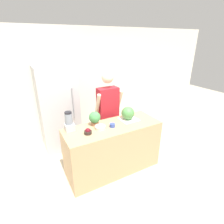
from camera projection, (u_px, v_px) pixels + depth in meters
The scene contains 12 objects.
ground_plane at pixel (121, 179), 3.15m from camera, with size 14.00×14.00×0.00m, color beige.
wall_back at pixel (80, 85), 4.24m from camera, with size 8.00×0.06×2.60m.
counter_island at pixel (113, 148), 3.23m from camera, with size 1.72×0.64×0.93m.
refrigerator at pixel (59, 109), 3.79m from camera, with size 0.78×0.68×1.85m.
person at pixel (108, 113), 3.59m from camera, with size 0.56×0.28×1.77m.
cutting_board at pixel (129, 119), 3.27m from camera, with size 0.32×0.29×0.01m.
watermelon at pixel (128, 113), 3.23m from camera, with size 0.24×0.24×0.24m.
bowl_cherries at pixel (88, 132), 2.78m from camera, with size 0.12×0.12×0.10m.
bowl_cream at pixel (100, 127), 2.93m from camera, with size 0.18×0.18×0.10m.
bowl_small_blue at pixel (112, 125), 3.00m from camera, with size 0.10×0.10×0.06m.
blender at pixel (69, 122), 2.84m from camera, with size 0.15×0.15×0.33m.
potted_plant at pixel (95, 118), 3.02m from camera, with size 0.20×0.20×0.25m.
Camera 1 is at (-1.32, -2.05, 2.33)m, focal length 28.00 mm.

